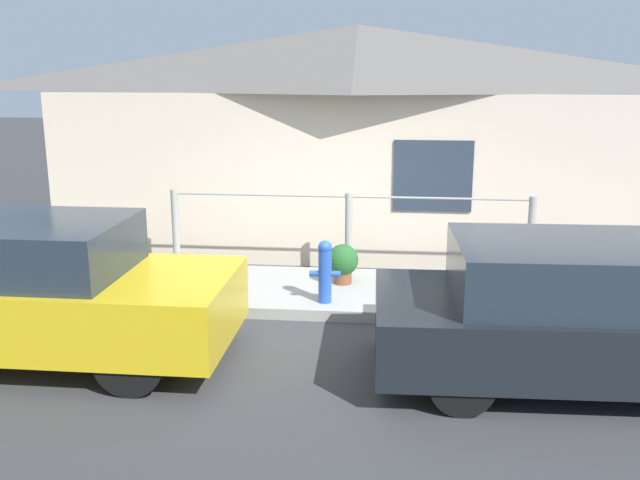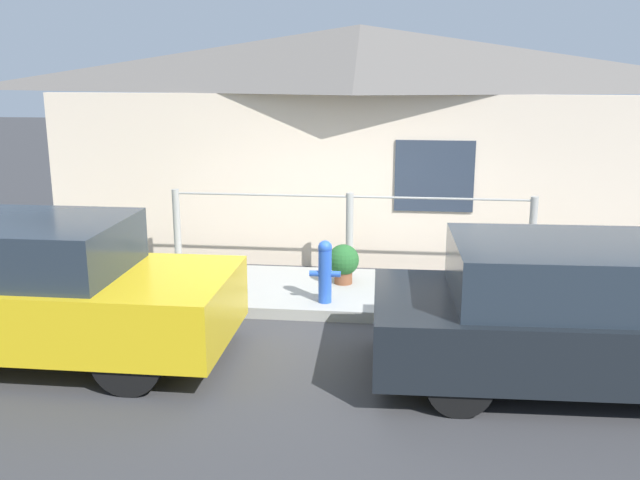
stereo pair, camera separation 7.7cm
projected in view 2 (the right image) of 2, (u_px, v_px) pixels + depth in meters
ground_plane at (338, 322)px, 8.21m from camera, size 60.00×60.00×0.00m
sidewalk at (345, 293)px, 9.05m from camera, size 24.00×1.77×0.14m
house at (359, 72)px, 10.69m from camera, size 9.46×2.23×3.47m
fence at (350, 229)px, 9.59m from camera, size 4.90×0.10×1.09m
car_left at (29, 289)px, 7.12m from camera, size 3.99×1.69×1.42m
car_right at (580, 315)px, 6.53m from camera, size 3.91×1.83×1.34m
fire_hydrant at (325, 270)px, 8.40m from camera, size 0.37×0.17×0.76m
potted_plant_near_hydrant at (343, 262)px, 9.16m from camera, size 0.40×0.40×0.52m
potted_plant_by_fence at (116, 254)px, 9.51m from camera, size 0.43×0.43×0.54m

